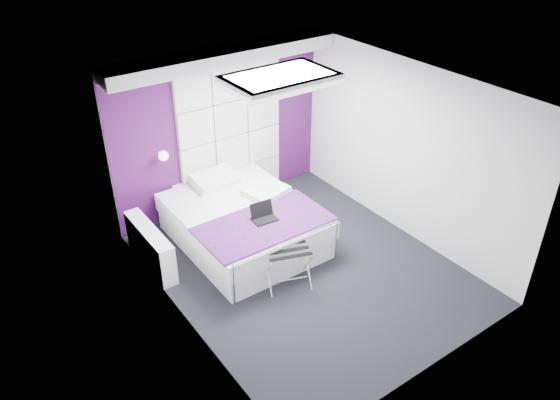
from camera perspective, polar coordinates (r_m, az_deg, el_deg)
name	(u,v)px	position (r m, az deg, el deg)	size (l,w,h in m)	color
floor	(305,268)	(7.65, 2.60, -7.10)	(4.40, 4.40, 0.00)	black
ceiling	(310,89)	(6.37, 3.16, 11.55)	(4.40, 4.40, 0.00)	white
wall_back	(220,129)	(8.57, -6.26, 7.35)	(3.60, 3.60, 0.00)	silver
wall_left	(178,234)	(6.14, -10.58, -3.50)	(4.40, 4.40, 0.00)	silver
wall_right	(407,151)	(8.04, 13.09, 5.03)	(4.40, 4.40, 0.00)	silver
accent_wall	(221,130)	(8.56, -6.23, 7.33)	(3.58, 0.02, 2.58)	#45114A
soffit	(224,56)	(7.95, -5.84, 14.70)	(3.58, 0.50, 0.20)	white
headboard	(231,136)	(8.64, -5.15, 6.68)	(1.80, 0.08, 2.30)	silver
skylight	(280,79)	(6.84, -0.02, 12.56)	(1.36, 0.86, 0.12)	white
wall_lamp	(162,155)	(8.08, -12.21, 4.64)	(0.15, 0.15, 0.15)	white
radiator	(150,247)	(7.74, -13.39, -4.79)	(0.22, 1.20, 0.60)	white
bed	(243,223)	(8.00, -3.89, -2.36)	(1.82, 2.21, 0.77)	white
nightstand	(190,187)	(8.48, -9.34, 1.31)	(0.47, 0.36, 0.05)	white
luggage_rack	(288,267)	(7.21, 0.81, -7.03)	(0.56, 0.42, 0.56)	silver
laptop	(263,215)	(7.50, -1.83, -1.56)	(0.33, 0.24, 0.24)	black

